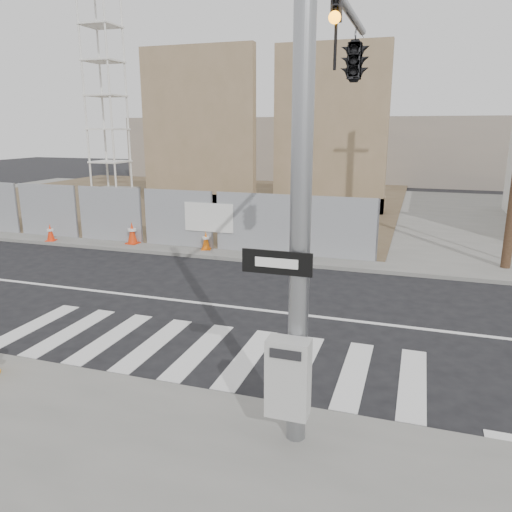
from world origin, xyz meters
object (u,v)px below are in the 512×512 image
(crane_tower, at_px, (102,45))
(traffic_cone_d, at_px, (206,241))
(traffic_cone_c, at_px, (132,233))
(signal_pole, at_px, (341,93))
(traffic_cone_b, at_px, (50,233))

(crane_tower, distance_m, traffic_cone_d, 19.12)
(traffic_cone_c, bearing_deg, signal_pole, -38.86)
(traffic_cone_b, height_order, traffic_cone_d, traffic_cone_b)
(crane_tower, relative_size, traffic_cone_b, 28.33)
(traffic_cone_c, height_order, traffic_cone_d, traffic_cone_c)
(traffic_cone_b, bearing_deg, crane_tower, 114.70)
(crane_tower, relative_size, traffic_cone_d, 28.41)
(crane_tower, xyz_separation_m, traffic_cone_b, (5.88, -12.78, -8.59))
(traffic_cone_b, height_order, traffic_cone_c, traffic_cone_c)
(signal_pole, xyz_separation_m, traffic_cone_d, (-5.55, 6.83, -4.35))
(crane_tower, height_order, traffic_cone_d, crane_tower)
(crane_tower, distance_m, traffic_cone_c, 17.43)
(traffic_cone_d, bearing_deg, signal_pole, -50.91)
(traffic_cone_b, bearing_deg, traffic_cone_c, 9.89)
(crane_tower, bearing_deg, traffic_cone_c, -53.54)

